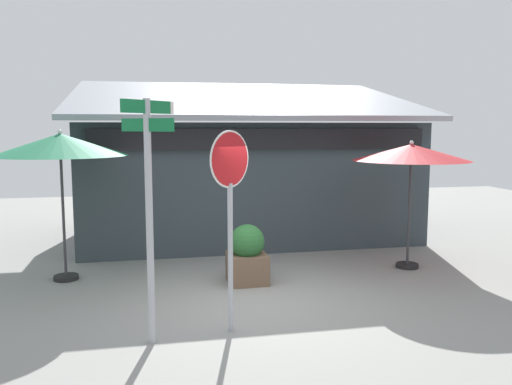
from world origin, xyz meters
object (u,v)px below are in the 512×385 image
object	(u,v)px
patio_umbrella_forest_green_left	(60,146)
street_sign_post	(149,197)
stop_sign	(230,193)
patio_umbrella_crimson_center	(411,154)
sidewalk_planter	(247,255)

from	to	relation	value
patio_umbrella_forest_green_left	street_sign_post	bearing A→B (deg)	-64.85
street_sign_post	stop_sign	size ratio (longest dim) A/B	1.14
street_sign_post	stop_sign	distance (m)	1.06
stop_sign	patio_umbrella_forest_green_left	size ratio (longest dim) A/B	1.00
patio_umbrella_forest_green_left	patio_umbrella_crimson_center	size ratio (longest dim) A/B	1.09
street_sign_post	sidewalk_planter	distance (m)	3.21
patio_umbrella_forest_green_left	sidewalk_planter	xyz separation A→B (m)	(3.19, -0.85, -1.93)
patio_umbrella_crimson_center	stop_sign	bearing A→B (deg)	-147.23
patio_umbrella_crimson_center	sidewalk_planter	world-z (taller)	patio_umbrella_crimson_center
patio_umbrella_forest_green_left	patio_umbrella_crimson_center	distance (m)	6.49
street_sign_post	sidewalk_planter	xyz separation A→B (m)	(1.69, 2.35, -1.39)
patio_umbrella_forest_green_left	sidewalk_planter	size ratio (longest dim) A/B	2.58
street_sign_post	patio_umbrella_forest_green_left	xyz separation A→B (m)	(-1.50, 3.20, 0.54)
sidewalk_planter	stop_sign	bearing A→B (deg)	-106.44
stop_sign	patio_umbrella_forest_green_left	distance (m)	3.98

